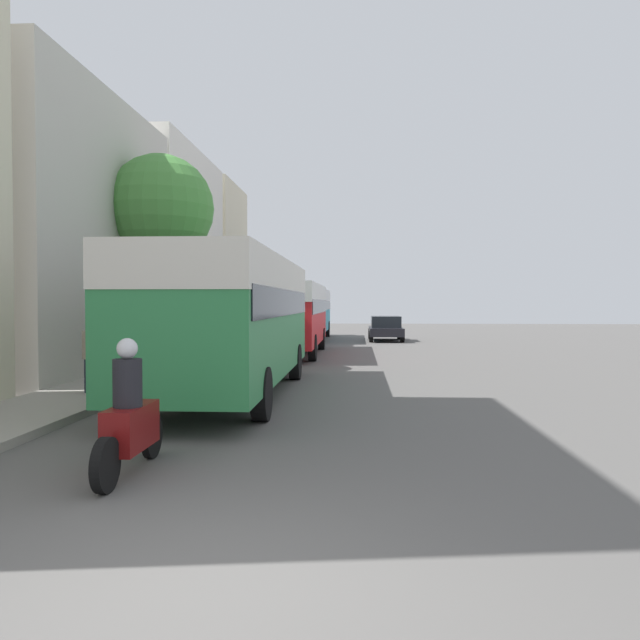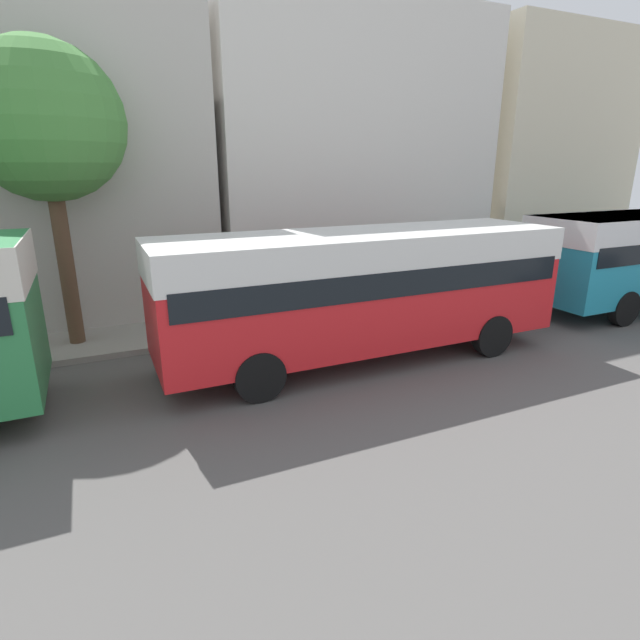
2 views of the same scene
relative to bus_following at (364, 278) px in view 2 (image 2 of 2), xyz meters
The scene contains 5 objects.
building_midblock 10.28m from the bus_following, 135.65° to the right, with size 5.26×9.87×8.50m.
building_far_terrace 8.15m from the bus_following, 157.24° to the left, with size 5.12×9.53×9.22m.
building_end_row 14.51m from the bus_following, 123.77° to the left, with size 6.78×6.85×9.30m.
bus_following is the anchor object (origin of this frame).
street_tree 7.73m from the bus_following, 120.35° to the right, with size 3.41×3.41×6.78m.
Camera 2 is at (7.83, 15.79, 4.31)m, focal length 28.00 mm.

